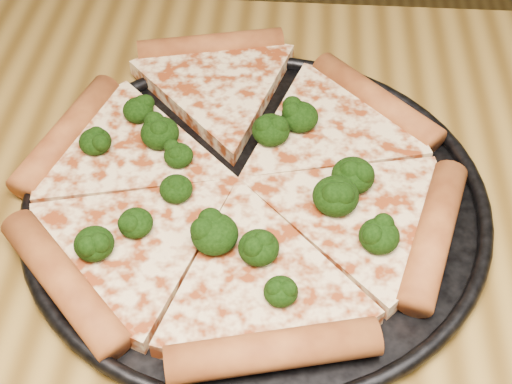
{
  "coord_description": "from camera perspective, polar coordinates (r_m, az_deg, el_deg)",
  "views": [
    {
      "loc": [
        -0.05,
        -0.28,
        1.2
      ],
      "look_at": [
        -0.08,
        0.13,
        0.77
      ],
      "focal_mm": 50.19,
      "sensor_mm": 36.0,
      "label": 1
    }
  ],
  "objects": [
    {
      "name": "broccoli_florets",
      "position": [
        0.59,
        -1.24,
        0.73
      ],
      "size": [
        0.27,
        0.22,
        0.03
      ],
      "color": "black",
      "rests_on": "pizza"
    },
    {
      "name": "pizza",
      "position": [
        0.61,
        -1.49,
        1.27
      ],
      "size": [
        0.39,
        0.42,
        0.03
      ],
      "rotation": [
        0.0,
        0.0,
        0.23
      ],
      "color": "beige",
      "rests_on": "pizza_pan"
    },
    {
      "name": "pizza_pan",
      "position": [
        0.61,
        0.0,
        -0.53
      ],
      "size": [
        0.39,
        0.39,
        0.02
      ],
      "color": "black",
      "rests_on": "dining_table"
    }
  ]
}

